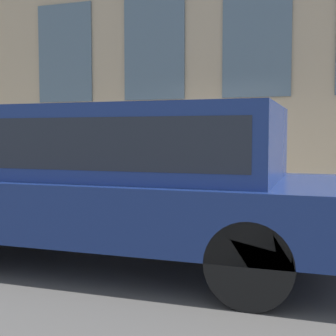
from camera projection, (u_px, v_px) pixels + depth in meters
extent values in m
plane|color=#514F4C|center=(154.00, 236.00, 6.45)|extent=(80.00, 80.00, 0.00)
cube|color=gray|center=(182.00, 216.00, 7.74)|extent=(2.73, 60.00, 0.12)
cube|color=#4C6070|center=(256.00, 41.00, 8.47)|extent=(0.03, 1.25, 2.02)
cube|color=#4C6070|center=(154.00, 48.00, 9.10)|extent=(0.03, 1.25, 2.02)
cube|color=#4C6070|center=(65.00, 53.00, 9.74)|extent=(0.03, 1.25, 2.02)
cylinder|color=gray|center=(179.00, 222.00, 6.77)|extent=(0.30, 0.30, 0.04)
cylinder|color=gray|center=(179.00, 199.00, 6.74)|extent=(0.22, 0.22, 0.71)
sphere|color=slate|center=(179.00, 174.00, 6.72)|extent=(0.23, 0.23, 0.23)
cylinder|color=black|center=(179.00, 170.00, 6.71)|extent=(0.08, 0.08, 0.09)
cylinder|color=gray|center=(190.00, 194.00, 6.69)|extent=(0.09, 0.10, 0.09)
cylinder|color=gray|center=(168.00, 193.00, 6.79)|extent=(0.09, 0.10, 0.09)
cylinder|color=navy|center=(156.00, 194.00, 7.14)|extent=(0.11, 0.11, 0.77)
cylinder|color=navy|center=(160.00, 192.00, 7.30)|extent=(0.11, 0.11, 0.77)
cube|color=red|center=(158.00, 150.00, 7.17)|extent=(0.21, 0.14, 0.57)
cylinder|color=red|center=(154.00, 149.00, 7.03)|extent=(0.09, 0.09, 0.55)
cylinder|color=red|center=(161.00, 148.00, 7.31)|extent=(0.09, 0.09, 0.55)
sphere|color=tan|center=(158.00, 123.00, 7.14)|extent=(0.26, 0.26, 0.26)
cylinder|color=black|center=(37.00, 209.00, 6.53)|extent=(0.24, 0.73, 0.73)
cylinder|color=black|center=(250.00, 264.00, 3.77)|extent=(0.24, 0.73, 0.73)
cylinder|color=black|center=(274.00, 223.00, 5.49)|extent=(0.24, 0.73, 0.73)
cube|color=navy|center=(115.00, 203.00, 5.13)|extent=(2.06, 5.24, 0.59)
cube|color=navy|center=(126.00, 142.00, 5.04)|extent=(1.81, 3.25, 0.74)
cube|color=#1E232D|center=(126.00, 142.00, 5.04)|extent=(1.82, 2.99, 0.48)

